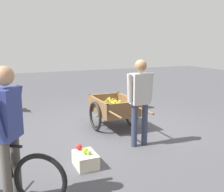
# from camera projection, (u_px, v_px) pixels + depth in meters

# --- Properties ---
(ground_plane) EXTENTS (24.00, 24.00, 0.00)m
(ground_plane) POSITION_uv_depth(u_px,v_px,m) (111.00, 130.00, 5.92)
(ground_plane) COLOR #47474C
(fruit_cart) EXTENTS (1.66, 0.95, 0.71)m
(fruit_cart) POSITION_uv_depth(u_px,v_px,m) (114.00, 109.00, 5.97)
(fruit_cart) COLOR brown
(fruit_cart) RESTS_ON ground
(vendor_person) EXTENTS (0.22, 0.54, 1.60)m
(vendor_person) POSITION_uv_depth(u_px,v_px,m) (140.00, 95.00, 4.85)
(vendor_person) COLOR #333851
(vendor_person) RESTS_ON ground
(bicycle) EXTENTS (0.93, 1.44, 0.85)m
(bicycle) POSITION_uv_depth(u_px,v_px,m) (0.00, 175.00, 3.20)
(bicycle) COLOR black
(bicycle) RESTS_ON ground
(cyclist_person) EXTENTS (0.45, 0.41, 1.66)m
(cyclist_person) POSITION_uv_depth(u_px,v_px,m) (8.00, 124.00, 3.05)
(cyclist_person) COLOR #4C4742
(cyclist_person) RESTS_ON ground
(dog) EXTENTS (0.65, 0.29, 0.40)m
(dog) POSITION_uv_depth(u_px,v_px,m) (16.00, 102.00, 7.46)
(dog) COLOR beige
(dog) RESTS_ON ground
(plastic_bucket) EXTENTS (0.30, 0.30, 0.27)m
(plastic_bucket) POSITION_uv_depth(u_px,v_px,m) (142.00, 103.00, 7.84)
(plastic_bucket) COLOR orange
(plastic_bucket) RESTS_ON ground
(apple_crate) EXTENTS (0.44, 0.32, 0.32)m
(apple_crate) POSITION_uv_depth(u_px,v_px,m) (85.00, 159.00, 4.16)
(apple_crate) COLOR beige
(apple_crate) RESTS_ON ground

